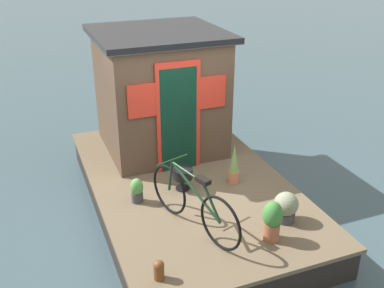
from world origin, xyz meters
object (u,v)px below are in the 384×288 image
object	(u,v)px
bicycle	(193,203)
mooring_bollard	(159,269)
potted_plant_succulent	(234,165)
potted_plant_lavender	(137,190)
houseboat_cabin	(160,91)
potted_plant_basil	(286,207)
potted_plant_geranium	(272,220)
charcoal_grill	(183,174)

from	to	relation	value
bicycle	mooring_bollard	bearing A→B (deg)	136.58
potted_plant_succulent	potted_plant_lavender	xyz separation A→B (m)	(0.01, 1.53, -0.12)
houseboat_cabin	mooring_bollard	world-z (taller)	houseboat_cabin
houseboat_cabin	potted_plant_basil	world-z (taller)	houseboat_cabin
mooring_bollard	potted_plant_succulent	bearing A→B (deg)	-46.55
potted_plant_succulent	potted_plant_basil	world-z (taller)	potted_plant_succulent
houseboat_cabin	mooring_bollard	distance (m)	3.60
potted_plant_basil	potted_plant_geranium	bearing A→B (deg)	127.06
potted_plant_succulent	charcoal_grill	distance (m)	0.81
potted_plant_geranium	bicycle	bearing A→B (deg)	55.67
houseboat_cabin	charcoal_grill	distance (m)	1.77
charcoal_grill	houseboat_cabin	bearing A→B (deg)	-6.25
bicycle	charcoal_grill	bearing A→B (deg)	-12.45
potted_plant_succulent	mooring_bollard	xyz separation A→B (m)	(-1.64, 1.73, -0.18)
houseboat_cabin	potted_plant_basil	xyz separation A→B (m)	(-2.84, -0.83, -0.83)
potted_plant_geranium	mooring_bollard	distance (m)	1.56
houseboat_cabin	mooring_bollard	size ratio (longest dim) A/B	8.56
potted_plant_basil	charcoal_grill	world-z (taller)	potted_plant_basil
bicycle	mooring_bollard	size ratio (longest dim) A/B	6.70
potted_plant_basil	charcoal_grill	bearing A→B (deg)	38.20
potted_plant_succulent	potted_plant_geranium	bearing A→B (deg)	172.72
bicycle	potted_plant_succulent	world-z (taller)	bicycle
houseboat_cabin	mooring_bollard	bearing A→B (deg)	161.66
potted_plant_succulent	potted_plant_basil	size ratio (longest dim) A/B	1.52
bicycle	charcoal_grill	xyz separation A→B (m)	(0.99, -0.22, -0.14)
bicycle	potted_plant_lavender	xyz separation A→B (m)	(0.90, 0.51, -0.20)
potted_plant_geranium	potted_plant_basil	world-z (taller)	potted_plant_geranium
potted_plant_geranium	houseboat_cabin	bearing A→B (deg)	8.06
potted_plant_lavender	charcoal_grill	xyz separation A→B (m)	(0.09, -0.73, 0.06)
potted_plant_lavender	mooring_bollard	distance (m)	1.66
bicycle	potted_plant_geranium	bearing A→B (deg)	-124.33
houseboat_cabin	potted_plant_geranium	bearing A→B (deg)	-171.94
potted_plant_geranium	mooring_bollard	bearing A→B (deg)	96.53
bicycle	potted_plant_geranium	distance (m)	1.02
mooring_bollard	houseboat_cabin	bearing A→B (deg)	-18.34
houseboat_cabin	potted_plant_lavender	distance (m)	2.08
potted_plant_lavender	charcoal_grill	size ratio (longest dim) A/B	1.08
potted_plant_succulent	potted_plant_geranium	xyz separation A→B (m)	(-1.46, 0.19, -0.02)
houseboat_cabin	charcoal_grill	world-z (taller)	houseboat_cabin
bicycle	charcoal_grill	size ratio (longest dim) A/B	4.79
charcoal_grill	potted_plant_basil	bearing A→B (deg)	-141.80
bicycle	houseboat_cabin	bearing A→B (deg)	-8.67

